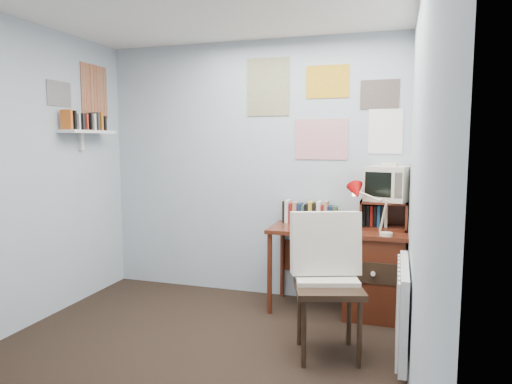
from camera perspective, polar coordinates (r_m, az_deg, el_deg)
ground at (r=3.29m, az=-10.75°, el=-21.51°), size 3.50×3.50×0.00m
back_wall at (r=4.53m, az=-0.67°, el=2.80°), size 3.00×0.02×2.50m
right_wall at (r=2.57m, az=19.55°, el=-0.29°), size 0.02×3.50×2.50m
desk at (r=4.20m, az=13.78°, el=-9.39°), size 1.20×0.55×0.76m
desk_chair at (r=3.33m, az=9.03°, el=-11.82°), size 0.62×0.61×0.99m
desk_lamp at (r=3.87m, az=16.02°, el=-2.53°), size 0.28×0.25×0.38m
tv_riser at (r=4.20m, az=15.66°, el=-2.73°), size 0.40×0.30×0.25m
crt_tv at (r=4.18m, az=16.29°, el=1.24°), size 0.43×0.42×0.33m
book_row at (r=4.33m, az=7.32°, el=-2.47°), size 0.60×0.14×0.22m
radiator at (r=3.30m, az=17.91°, el=-13.64°), size 0.09×0.80×0.60m
wall_shelf at (r=4.60m, az=-20.28°, el=7.08°), size 0.20×0.62×0.24m
posters_back at (r=4.37m, az=8.22°, el=10.48°), size 1.20×0.01×0.90m
posters_left at (r=4.68m, az=-21.40°, el=11.68°), size 0.01×0.70×0.60m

